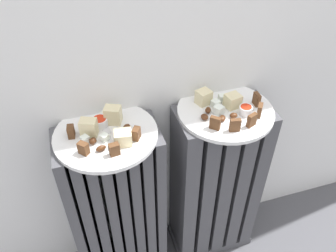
{
  "coord_description": "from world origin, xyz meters",
  "views": [
    {
      "loc": [
        -0.22,
        -0.44,
        1.29
      ],
      "look_at": [
        0.0,
        0.28,
        0.65
      ],
      "focal_mm": 37.09,
      "sensor_mm": 36.0,
      "label": 1
    }
  ],
  "objects_px": {
    "plate_left": "(106,134)",
    "plate_right": "(225,111)",
    "radiator_right": "(215,186)",
    "radiator_left": "(118,210)",
    "fork": "(109,137)",
    "jam_bowl_right": "(246,110)",
    "jam_bowl_left": "(100,122)"
  },
  "relations": [
    {
      "from": "plate_left",
      "to": "plate_right",
      "type": "xyz_separation_m",
      "value": [
        0.36,
        0.0,
        0.0
      ]
    },
    {
      "from": "radiator_right",
      "to": "plate_right",
      "type": "xyz_separation_m",
      "value": [
        0.0,
        0.0,
        0.34
      ]
    },
    {
      "from": "radiator_left",
      "to": "fork",
      "type": "distance_m",
      "value": 0.35
    },
    {
      "from": "plate_left",
      "to": "jam_bowl_right",
      "type": "xyz_separation_m",
      "value": [
        0.4,
        -0.04,
        0.02
      ]
    },
    {
      "from": "jam_bowl_left",
      "to": "plate_left",
      "type": "bearing_deg",
      "value": -75.24
    },
    {
      "from": "radiator_left",
      "to": "jam_bowl_left",
      "type": "height_order",
      "value": "jam_bowl_left"
    },
    {
      "from": "radiator_left",
      "to": "radiator_right",
      "type": "height_order",
      "value": "same"
    },
    {
      "from": "radiator_right",
      "to": "plate_right",
      "type": "distance_m",
      "value": 0.34
    },
    {
      "from": "radiator_left",
      "to": "jam_bowl_left",
      "type": "relative_size",
      "value": 14.79
    },
    {
      "from": "radiator_right",
      "to": "fork",
      "type": "distance_m",
      "value": 0.49
    },
    {
      "from": "radiator_right",
      "to": "jam_bowl_right",
      "type": "relative_size",
      "value": 17.05
    },
    {
      "from": "plate_left",
      "to": "fork",
      "type": "xyz_separation_m",
      "value": [
        0.01,
        -0.02,
        0.01
      ]
    },
    {
      "from": "jam_bowl_right",
      "to": "fork",
      "type": "xyz_separation_m",
      "value": [
        -0.39,
        0.02,
        -0.01
      ]
    },
    {
      "from": "radiator_left",
      "to": "radiator_right",
      "type": "bearing_deg",
      "value": 0.0
    },
    {
      "from": "radiator_left",
      "to": "fork",
      "type": "bearing_deg",
      "value": -72.11
    },
    {
      "from": "plate_right",
      "to": "fork",
      "type": "bearing_deg",
      "value": -176.48
    },
    {
      "from": "radiator_right",
      "to": "plate_left",
      "type": "relative_size",
      "value": 2.31
    },
    {
      "from": "radiator_right",
      "to": "plate_right",
      "type": "bearing_deg",
      "value": 0.0
    },
    {
      "from": "radiator_left",
      "to": "plate_left",
      "type": "relative_size",
      "value": 2.31
    },
    {
      "from": "radiator_right",
      "to": "jam_bowl_left",
      "type": "relative_size",
      "value": 14.79
    },
    {
      "from": "plate_left",
      "to": "plate_right",
      "type": "relative_size",
      "value": 1.0
    },
    {
      "from": "radiator_right",
      "to": "jam_bowl_right",
      "type": "distance_m",
      "value": 0.36
    },
    {
      "from": "plate_left",
      "to": "plate_right",
      "type": "bearing_deg",
      "value": 0.0
    },
    {
      "from": "plate_left",
      "to": "jam_bowl_left",
      "type": "height_order",
      "value": "jam_bowl_left"
    },
    {
      "from": "plate_right",
      "to": "fork",
      "type": "height_order",
      "value": "fork"
    },
    {
      "from": "plate_right",
      "to": "fork",
      "type": "xyz_separation_m",
      "value": [
        -0.35,
        -0.02,
        0.01
      ]
    },
    {
      "from": "plate_right",
      "to": "jam_bowl_right",
      "type": "height_order",
      "value": "jam_bowl_right"
    },
    {
      "from": "plate_right",
      "to": "jam_bowl_left",
      "type": "bearing_deg",
      "value": 174.69
    },
    {
      "from": "radiator_left",
      "to": "plate_right",
      "type": "xyz_separation_m",
      "value": [
        0.36,
        0.0,
        0.34
      ]
    },
    {
      "from": "plate_left",
      "to": "plate_right",
      "type": "height_order",
      "value": "same"
    },
    {
      "from": "radiator_right",
      "to": "jam_bowl_right",
      "type": "xyz_separation_m",
      "value": [
        0.04,
        -0.04,
        0.36
      ]
    },
    {
      "from": "plate_right",
      "to": "plate_left",
      "type": "bearing_deg",
      "value": 180.0
    }
  ]
}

